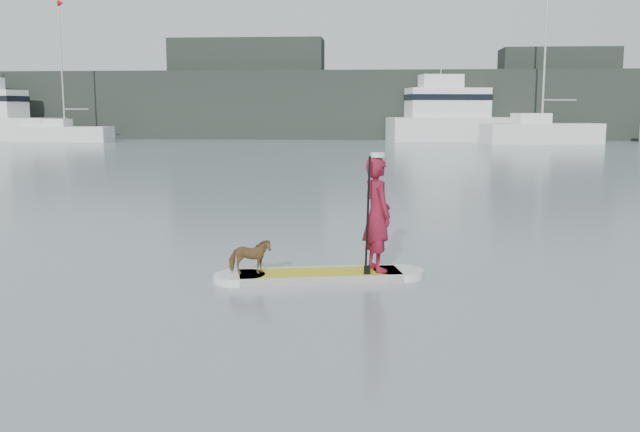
# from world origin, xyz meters

# --- Properties ---
(ground) EXTENTS (140.00, 140.00, 0.00)m
(ground) POSITION_xyz_m (0.00, 0.00, 0.00)
(ground) COLOR slate
(ground) RESTS_ON ground
(paddleboard) EXTENTS (3.25, 1.31, 0.12)m
(paddleboard) POSITION_xyz_m (1.10, -1.35, 0.06)
(paddleboard) COLOR gold
(paddleboard) RESTS_ON ground
(paddler) EXTENTS (0.66, 0.77, 1.78)m
(paddler) POSITION_xyz_m (1.97, -1.17, 1.01)
(paddler) COLOR maroon
(paddler) RESTS_ON paddleboard
(white_cap) EXTENTS (0.22, 0.22, 0.07)m
(white_cap) POSITION_xyz_m (1.97, -1.17, 1.93)
(white_cap) COLOR silver
(white_cap) RESTS_ON paddler
(dog) EXTENTS (0.69, 0.42, 0.54)m
(dog) POSITION_xyz_m (0.03, -1.57, 0.39)
(dog) COLOR brown
(dog) RESTS_ON paddleboard
(paddle) EXTENTS (0.10, 0.30, 2.00)m
(paddle) POSITION_xyz_m (1.83, -1.45, 0.80)
(paddle) COLOR black
(paddle) RESTS_ON ground
(sailboat_b) EXTENTS (7.71, 2.70, 11.29)m
(sailboat_b) POSITION_xyz_m (-23.65, 44.89, 0.78)
(sailboat_b) COLOR silver
(sailboat_b) RESTS_ON ground
(sailboat_e) EXTENTS (9.31, 4.62, 12.92)m
(sailboat_e) POSITION_xyz_m (14.52, 44.02, 0.93)
(sailboat_e) COLOR silver
(sailboat_e) RESTS_ON ground
(motor_yacht_a) EXTENTS (12.54, 5.94, 7.23)m
(motor_yacht_a) POSITION_xyz_m (8.46, 48.63, 2.03)
(motor_yacht_a) COLOR silver
(motor_yacht_a) RESTS_ON ground
(shore_mass) EXTENTS (90.00, 6.00, 6.00)m
(shore_mass) POSITION_xyz_m (0.00, 53.00, 3.00)
(shore_mass) COLOR black
(shore_mass) RESTS_ON ground
(shore_building_west) EXTENTS (14.00, 4.00, 9.00)m
(shore_building_west) POSITION_xyz_m (-10.00, 54.00, 4.50)
(shore_building_west) COLOR black
(shore_building_west) RESTS_ON ground
(shore_building_east) EXTENTS (10.00, 4.00, 8.00)m
(shore_building_east) POSITION_xyz_m (18.00, 54.00, 4.00)
(shore_building_east) COLOR black
(shore_building_east) RESTS_ON ground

